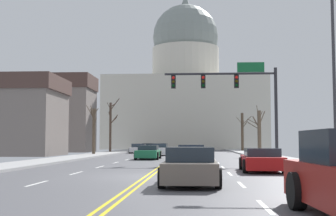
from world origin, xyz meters
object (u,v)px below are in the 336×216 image
object	(u,v)px
signal_gantry	(235,89)
sedan_oncoming_03	(148,147)
sedan_near_01	(262,160)
sedan_oncoming_00	(148,152)
sedan_near_00	(191,155)
sedan_near_02	(191,167)
sedan_oncoming_01	(160,150)
street_lamp_right	(327,55)
sedan_oncoming_02	(138,149)

from	to	relation	value
signal_gantry	sedan_oncoming_03	bearing A→B (deg)	104.86
sedan_near_01	sedan_oncoming_00	distance (m)	16.59
sedan_near_01	sedan_near_00	bearing A→B (deg)	117.98
sedan_oncoming_03	sedan_oncoming_00	bearing A→B (deg)	-84.04
sedan_near_02	signal_gantry	bearing A→B (deg)	79.76
sedan_oncoming_00	sedan_oncoming_01	xyz separation A→B (m)	(0.11, 10.41, 0.04)
street_lamp_right	sedan_oncoming_03	bearing A→B (deg)	104.95
sedan_near_02	sedan_oncoming_03	world-z (taller)	sedan_near_02
signal_gantry	sedan_near_01	distance (m)	10.68
sedan_oncoming_00	sedan_oncoming_02	distance (m)	19.50
street_lamp_right	sedan_oncoming_01	xyz separation A→B (m)	(-9.70, 27.14, -4.73)
sedan_oncoming_02	sedan_oncoming_03	xyz separation A→B (m)	(-0.20, 13.61, 0.02)
sedan_near_01	sedan_oncoming_00	size ratio (longest dim) A/B	0.99
signal_gantry	sedan_near_02	distance (m)	17.45
sedan_near_01	sedan_oncoming_03	size ratio (longest dim) A/B	1.05
sedan_near_01	sedan_oncoming_02	distance (m)	35.76
street_lamp_right	sedan_oncoming_03	world-z (taller)	street_lamp_right
sedan_near_00	signal_gantry	bearing A→B (deg)	45.12
sedan_oncoming_01	street_lamp_right	bearing A→B (deg)	-70.33
sedan_near_02	sedan_near_01	bearing A→B (deg)	64.13
street_lamp_right	sedan_oncoming_03	size ratio (longest dim) A/B	2.02
sedan_oncoming_02	sedan_oncoming_03	bearing A→B (deg)	90.85
street_lamp_right	sedan_oncoming_00	distance (m)	19.97
street_lamp_right	sedan_near_01	bearing A→B (deg)	147.86
sedan_oncoming_00	signal_gantry	bearing A→B (deg)	-38.61
sedan_near_00	sedan_near_01	xyz separation A→B (m)	(3.47, -6.54, -0.04)
signal_gantry	sedan_near_00	size ratio (longest dim) A/B	1.75
signal_gantry	sedan_oncoming_00	size ratio (longest dim) A/B	1.72
sedan_near_00	sedan_oncoming_03	distance (m)	41.91
sedan_oncoming_01	sedan_oncoming_03	distance (m)	22.71
sedan_oncoming_01	sedan_near_00	bearing A→B (deg)	-79.51
sedan_oncoming_03	sedan_oncoming_01	bearing A→B (deg)	-81.05
sedan_near_01	sedan_oncoming_02	world-z (taller)	sedan_oncoming_02
sedan_near_00	sedan_near_02	bearing A→B (deg)	-89.54
sedan_near_00	sedan_oncoming_00	bearing A→B (deg)	113.03
sedan_near_00	sedan_oncoming_03	size ratio (longest dim) A/B	1.04
sedan_oncoming_03	signal_gantry	bearing A→B (deg)	-75.14
sedan_near_00	sedan_near_02	xyz separation A→B (m)	(0.11, -13.47, -0.00)
sedan_near_00	sedan_oncoming_02	bearing A→B (deg)	103.85
signal_gantry	sedan_near_00	xyz separation A→B (m)	(-3.10, -3.12, -4.52)
signal_gantry	street_lamp_right	size ratio (longest dim) A/B	0.90
signal_gantry	sedan_near_00	world-z (taller)	signal_gantry
signal_gantry	street_lamp_right	xyz separation A→B (m)	(3.10, -11.37, 0.21)
sedan_oncoming_03	sedan_near_01	bearing A→B (deg)	-77.62
sedan_near_00	sedan_near_01	bearing A→B (deg)	-62.02
signal_gantry	sedan_near_01	world-z (taller)	signal_gantry
sedan_near_00	sedan_near_01	world-z (taller)	sedan_near_00
sedan_near_00	sedan_oncoming_00	distance (m)	9.21
street_lamp_right	sedan_near_00	xyz separation A→B (m)	(-6.21, 8.26, -4.73)
sedan_near_01	sedan_near_02	world-z (taller)	sedan_near_02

